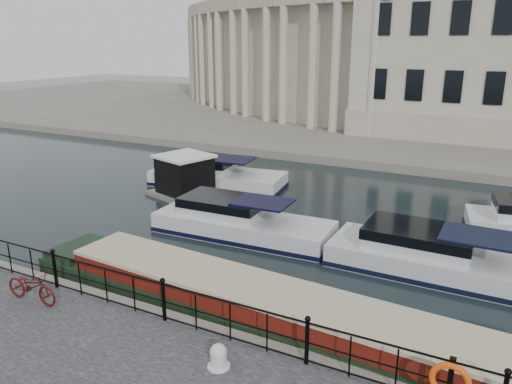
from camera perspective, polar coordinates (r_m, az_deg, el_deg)
ground_plane at (r=15.62m, az=-5.14°, el=-12.27°), size 160.00×160.00×0.00m
far_bank at (r=51.49m, az=19.01°, el=7.84°), size 120.00×42.00×0.55m
railing at (r=13.45m, az=-10.52°, el=-11.81°), size 24.14×0.14×1.22m
civic_building at (r=46.90m, az=17.72°, el=15.48°), size 53.55×31.84×16.85m
bicycle at (r=15.51m, az=-24.28°, el=-9.78°), size 1.82×0.69×0.95m
mooring_bollard at (r=11.78m, az=-4.31°, el=-18.24°), size 0.52×0.52×0.58m
life_ring_post at (r=10.87m, az=21.29°, el=-19.51°), size 0.78×0.20×1.27m
narrowboat at (r=14.00m, az=1.84°, el=-14.20°), size 16.85×3.26×1.61m
harbour_hut at (r=25.55m, az=-8.12°, el=1.67°), size 3.92×3.56×2.20m
cabin_cruisers at (r=21.38m, az=9.29°, el=-3.08°), size 23.06×8.95×1.99m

